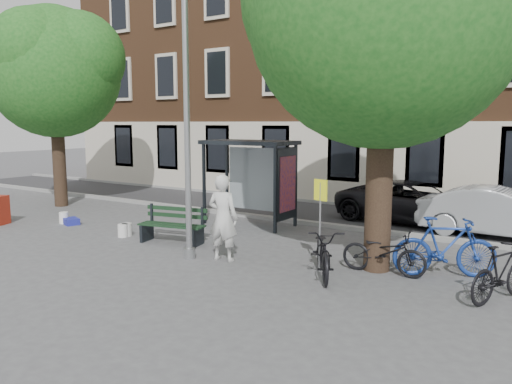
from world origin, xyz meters
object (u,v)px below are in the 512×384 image
object	(u,v)px
painter	(223,218)
bike_c	(323,251)
bike_b	(445,247)
bike_a	(384,252)
lamppost	(187,139)
bench	(173,227)
bike_d	(501,273)
bus_shelter	(262,164)
car_dark	(413,202)
notice_sign	(320,205)
car_silver	(499,213)

from	to	relation	value
painter	bike_c	world-z (taller)	painter
bike_b	bike_c	world-z (taller)	bike_b
bike_a	lamppost	bearing A→B (deg)	104.49
bench	bike_d	size ratio (longest dim) A/B	1.08
bike_b	bus_shelter	bearing A→B (deg)	41.08
bus_shelter	bike_a	xyz separation A→B (m)	(4.83, -2.81, -1.45)
painter	bike_d	xyz separation A→B (m)	(5.72, 0.58, -0.48)
lamppost	car_dark	distance (m)	8.05
lamppost	bike_b	size ratio (longest dim) A/B	2.92
bike_a	bike_d	size ratio (longest dim) A/B	1.03
bike_c	notice_sign	size ratio (longest dim) A/B	1.01
lamppost	bike_b	xyz separation A→B (m)	(5.33, 1.78, -2.15)
bench	notice_sign	xyz separation A→B (m)	(4.37, -0.18, 1.02)
lamppost	bus_shelter	xyz separation A→B (m)	(-0.61, 4.11, -0.87)
bench	car_dark	distance (m)	7.66
bench	lamppost	bearing A→B (deg)	-46.22
car_silver	notice_sign	size ratio (longest dim) A/B	2.12
bus_shelter	bike_a	distance (m)	5.78
lamppost	bike_a	distance (m)	4.99
bike_b	notice_sign	distance (m)	2.68
painter	car_silver	xyz separation A→B (m)	(4.96, 6.05, -0.31)
painter	notice_sign	distance (m)	2.31
bench	bike_c	distance (m)	4.63
lamppost	notice_sign	distance (m)	3.37
bike_d	car_silver	size ratio (longest dim) A/B	0.41
car_silver	notice_sign	bearing A→B (deg)	154.49
lamppost	car_dark	bearing A→B (deg)	65.91
bus_shelter	car_dark	bearing A→B (deg)	38.32
painter	bike_a	size ratio (longest dim) A/B	1.12
bus_shelter	bench	size ratio (longest dim) A/B	1.52
car_silver	bike_a	bearing A→B (deg)	163.90
lamppost	car_silver	world-z (taller)	lamppost
bike_b	bike_d	distance (m)	1.49
bench	notice_sign	size ratio (longest dim) A/B	0.95
bike_b	car_silver	bearing A→B (deg)	-32.65
bus_shelter	bike_b	size ratio (longest dim) A/B	1.36
bike_d	car_dark	size ratio (longest dim) A/B	0.36
bus_shelter	bike_c	world-z (taller)	bus_shelter
lamppost	bike_d	xyz separation A→B (m)	(6.50, 0.87, -2.26)
bike_a	bike_c	xyz separation A→B (m)	(-0.99, -0.83, 0.06)
bike_a	notice_sign	bearing A→B (deg)	111.21
bike_b	car_dark	size ratio (longest dim) A/B	0.44
bus_shelter	car_silver	xyz separation A→B (m)	(6.35, 2.23, -1.23)
bike_b	bike_a	bearing A→B (deg)	86.31
bike_a	bike_d	world-z (taller)	bike_d
bike_c	bike_d	bearing A→B (deg)	-23.90
bench	bike_b	world-z (taller)	bike_b
painter	notice_sign	size ratio (longest dim) A/B	1.01
bike_d	bench	bearing A→B (deg)	23.60
bench	bike_c	bearing A→B (deg)	-17.90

